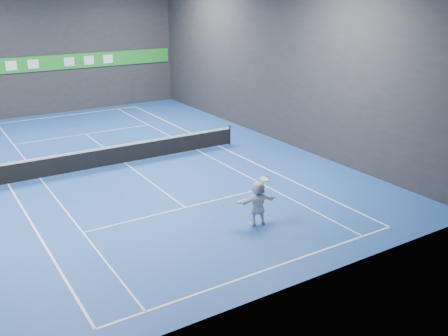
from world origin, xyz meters
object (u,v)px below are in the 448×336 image
player (258,203)px  tennis_ball (256,163)px  tennis_racket (266,180)px  tennis_net (124,153)px

player → tennis_ball: size_ratio=24.90×
player → tennis_racket: (0.37, 0.05, 0.79)m
tennis_net → tennis_racket: 9.35m
player → tennis_net: size_ratio=0.14×
tennis_net → tennis_racket: tennis_racket is taller
player → tennis_racket: tennis_racket is taller
player → tennis_net: 9.27m
player → tennis_ball: (-0.08, 0.04, 1.55)m
tennis_ball → tennis_net: bearing=99.2°
tennis_ball → tennis_net: tennis_ball is taller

